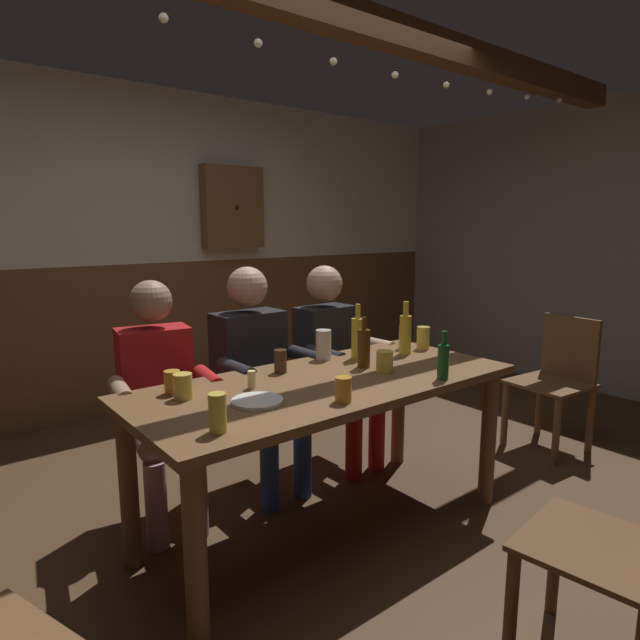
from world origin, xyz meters
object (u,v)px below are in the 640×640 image
object	(u,v)px
pint_glass_0	(404,337)
pint_glass_2	(323,345)
person_2	(333,355)
bottle_2	(405,333)
person_0	(159,392)
table_candle	(252,380)
person_1	(256,368)
wall_dart_cabinet	(233,207)
pint_glass_5	(343,389)
bottle_0	(364,348)
chair_empty_far_end	(626,550)
pint_glass_4	(172,382)
pint_glass_7	(385,362)
pint_glass_8	(280,361)
plate_0	(257,401)
chair_empty_near_right	(557,378)
bottle_3	(358,337)
pint_glass_6	(218,413)
pint_glass_1	(423,338)
bottle_1	(443,360)
dining_table	(327,402)
pint_glass_3	(183,386)

from	to	relation	value
pint_glass_0	pint_glass_2	size ratio (longest dim) A/B	0.86
person_2	bottle_2	bearing A→B (deg)	99.15
person_0	table_candle	distance (m)	0.58
person_1	pint_glass_2	size ratio (longest dim) A/B	7.86
person_2	wall_dart_cabinet	bearing A→B (deg)	-102.16
person_0	pint_glass_5	size ratio (longest dim) A/B	11.57
bottle_0	person_2	bearing A→B (deg)	64.31
chair_empty_far_end	pint_glass_4	distance (m)	1.77
pint_glass_7	pint_glass_8	world-z (taller)	pint_glass_8
pint_glass_0	wall_dart_cabinet	distance (m)	2.25
plate_0	pint_glass_7	xyz separation A→B (m)	(0.74, 0.00, 0.05)
chair_empty_near_right	bottle_3	size ratio (longest dim) A/B	2.96
bottle_2	pint_glass_6	xyz separation A→B (m)	(-1.37, -0.38, -0.05)
pint_glass_5	person_1	bearing A→B (deg)	80.45
chair_empty_far_end	bottle_0	bearing A→B (deg)	77.46
plate_0	pint_glass_0	xyz separation A→B (m)	(1.19, 0.29, 0.06)
pint_glass_1	wall_dart_cabinet	size ratio (longest dim) A/B	0.19
bottle_1	dining_table	bearing A→B (deg)	141.85
person_1	pint_glass_8	xyz separation A→B (m)	(-0.10, -0.40, 0.13)
person_0	pint_glass_0	size ratio (longest dim) A/B	8.86
person_1	person_2	bearing A→B (deg)	178.48
bottle_1	pint_glass_7	bearing A→B (deg)	115.91
pint_glass_0	pint_glass_8	world-z (taller)	pint_glass_0
chair_empty_far_end	pint_glass_1	bearing A→B (deg)	57.26
pint_glass_2	dining_table	bearing A→B (deg)	-126.32
person_2	chair_empty_far_end	xyz separation A→B (m)	(-0.39, -1.90, -0.20)
plate_0	bottle_1	distance (m)	0.90
pint_glass_1	wall_dart_cabinet	distance (m)	2.32
bottle_2	wall_dart_cabinet	bearing A→B (deg)	85.35
bottle_1	pint_glass_8	size ratio (longest dim) A/B	2.01
pint_glass_3	pint_glass_5	world-z (taller)	pint_glass_3
bottle_0	wall_dart_cabinet	xyz separation A→B (m)	(0.56, 2.26, 0.76)
pint_glass_8	chair_empty_near_right	bearing A→B (deg)	-11.44
person_2	pint_glass_2	world-z (taller)	person_2
plate_0	pint_glass_2	xyz separation A→B (m)	(0.67, 0.39, 0.07)
pint_glass_4	bottle_1	bearing A→B (deg)	-28.48
chair_empty_near_right	bottle_1	distance (m)	1.49
bottle_0	pint_glass_4	distance (m)	0.96
chair_empty_far_end	pint_glass_4	bearing A→B (deg)	110.78
pint_glass_4	pint_glass_7	xyz separation A→B (m)	(0.95, -0.33, 0.00)
dining_table	plate_0	distance (m)	0.46
person_2	pint_glass_5	size ratio (longest dim) A/B	11.76
chair_empty_near_right	person_0	bearing A→B (deg)	76.98
chair_empty_far_end	pint_glass_8	bearing A→B (deg)	92.68
pint_glass_8	plate_0	bearing A→B (deg)	-136.38
bottle_0	wall_dart_cabinet	bearing A→B (deg)	76.22
chair_empty_near_right	bottle_2	distance (m)	1.29
chair_empty_far_end	pint_glass_3	xyz separation A→B (m)	(-0.81, 1.43, 0.35)
pint_glass_3	person_2	bearing A→B (deg)	21.24
bottle_0	pint_glass_0	size ratio (longest dim) A/B	1.89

